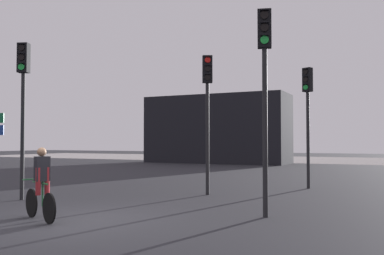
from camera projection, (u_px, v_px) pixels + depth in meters
name	position (u px, v px, depth m)	size (l,w,h in m)	color
ground_plane	(72.00, 222.00, 9.33)	(120.00, 120.00, 0.00)	#28282D
water_strip	(325.00, 160.00, 41.15)	(80.00, 16.00, 0.01)	#9E937F
distant_building	(217.00, 129.00, 35.34)	(11.72, 4.00, 5.53)	black
traffic_light_far_right	(308.00, 105.00, 16.00)	(0.39, 0.40, 4.52)	black
traffic_light_near_right	(265.00, 73.00, 9.96)	(0.38, 0.39, 4.84)	black
traffic_light_near_left	(23.00, 91.00, 12.90)	(0.38, 0.40, 4.73)	black
traffic_light_center	(207.00, 98.00, 14.12)	(0.40, 0.42, 4.60)	black
cyclist	(41.00, 184.00, 9.43)	(1.58, 0.77, 1.62)	black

